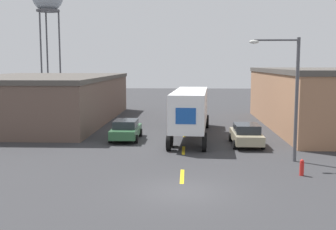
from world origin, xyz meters
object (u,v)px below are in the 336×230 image
at_px(parked_car_left_far, 126,129).
at_px(fire_hydrant, 302,168).
at_px(semi_truck, 191,108).
at_px(street_lamp, 290,89).
at_px(parked_car_right_mid, 246,134).

xyz_separation_m(parked_car_left_far, fire_hydrant, (10.59, -9.83, -0.37)).
distance_m(parked_car_left_far, fire_hydrant, 14.45).
height_order(semi_truck, street_lamp, street_lamp).
xyz_separation_m(parked_car_left_far, parked_car_right_mid, (8.82, -1.79, 0.00)).
distance_m(semi_truck, parked_car_right_mid, 5.42).
relative_size(parked_car_right_mid, street_lamp, 0.63).
distance_m(street_lamp, fire_hydrant, 5.04).
bearing_deg(fire_hydrant, parked_car_right_mid, 102.38).
distance_m(parked_car_left_far, parked_car_right_mid, 9.00).
bearing_deg(semi_truck, parked_car_right_mid, -38.47).
height_order(parked_car_left_far, street_lamp, street_lamp).
bearing_deg(street_lamp, fire_hydrant, -90.76).
xyz_separation_m(street_lamp, fire_hydrant, (-0.04, -3.23, -3.87)).
xyz_separation_m(semi_truck, parked_car_right_mid, (3.87, -3.49, -1.48)).
bearing_deg(parked_car_right_mid, parked_car_left_far, 168.52).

